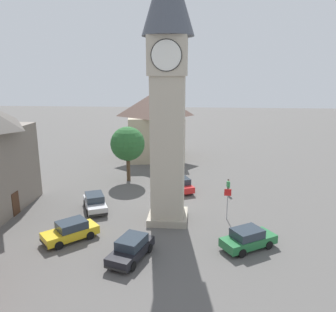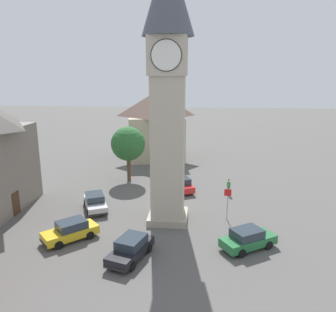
{
  "view_description": "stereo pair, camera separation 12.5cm",
  "coord_description": "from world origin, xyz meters",
  "px_view_note": "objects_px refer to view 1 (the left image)",
  "views": [
    {
      "loc": [
        2.24,
        -26.71,
        12.41
      ],
      "look_at": [
        0.0,
        0.0,
        5.75
      ],
      "focal_mm": 35.51,
      "sensor_mm": 36.0,
      "label": 1
    },
    {
      "loc": [
        2.37,
        -26.69,
        12.41
      ],
      "look_at": [
        0.0,
        0.0,
        5.75
      ],
      "focal_mm": 35.51,
      "sensor_mm": 36.0,
      "label": 2
    }
  ],
  "objects_px": {
    "car_black_far": "(248,239)",
    "pedestrian": "(228,185)",
    "car_silver_kerb": "(180,184)",
    "clock_tower": "(168,69)",
    "car_blue_kerb": "(95,202)",
    "car_white_side": "(131,248)",
    "building_shop_left": "(156,125)",
    "car_red_corner": "(71,231)",
    "tree": "(128,144)",
    "road_sign": "(228,199)"
  },
  "relations": [
    {
      "from": "car_silver_kerb",
      "to": "tree",
      "type": "height_order",
      "value": "tree"
    },
    {
      "from": "car_blue_kerb",
      "to": "car_white_side",
      "type": "distance_m",
      "value": 9.46
    },
    {
      "from": "car_blue_kerb",
      "to": "car_silver_kerb",
      "type": "distance_m",
      "value": 9.72
    },
    {
      "from": "tree",
      "to": "car_blue_kerb",
      "type": "bearing_deg",
      "value": -98.76
    },
    {
      "from": "car_blue_kerb",
      "to": "building_shop_left",
      "type": "relative_size",
      "value": 0.45
    },
    {
      "from": "car_blue_kerb",
      "to": "pedestrian",
      "type": "distance_m",
      "value": 13.79
    },
    {
      "from": "car_silver_kerb",
      "to": "building_shop_left",
      "type": "relative_size",
      "value": 0.45
    },
    {
      "from": "car_blue_kerb",
      "to": "tree",
      "type": "relative_size",
      "value": 0.69
    },
    {
      "from": "car_silver_kerb",
      "to": "car_white_side",
      "type": "bearing_deg",
      "value": -100.97
    },
    {
      "from": "car_blue_kerb",
      "to": "road_sign",
      "type": "distance_m",
      "value": 12.2
    },
    {
      "from": "pedestrian",
      "to": "building_shop_left",
      "type": "height_order",
      "value": "building_shop_left"
    },
    {
      "from": "car_black_far",
      "to": "car_blue_kerb",
      "type": "bearing_deg",
      "value": 155.74
    },
    {
      "from": "clock_tower",
      "to": "pedestrian",
      "type": "distance_m",
      "value": 14.78
    },
    {
      "from": "car_black_far",
      "to": "clock_tower",
      "type": "bearing_deg",
      "value": 145.17
    },
    {
      "from": "clock_tower",
      "to": "tree",
      "type": "xyz_separation_m",
      "value": [
        -5.6,
        10.57,
        -8.32
      ]
    },
    {
      "from": "clock_tower",
      "to": "car_white_side",
      "type": "xyz_separation_m",
      "value": [
        -2.01,
        -6.42,
        -12.02
      ]
    },
    {
      "from": "clock_tower",
      "to": "car_blue_kerb",
      "type": "xyz_separation_m",
      "value": [
        -6.98,
        1.62,
        -12.02
      ]
    },
    {
      "from": "car_blue_kerb",
      "to": "car_red_corner",
      "type": "height_order",
      "value": "same"
    },
    {
      "from": "car_white_side",
      "to": "tree",
      "type": "xyz_separation_m",
      "value": [
        -3.6,
        16.99,
        3.7
      ]
    },
    {
      "from": "car_white_side",
      "to": "tree",
      "type": "height_order",
      "value": "tree"
    },
    {
      "from": "car_white_side",
      "to": "building_shop_left",
      "type": "bearing_deg",
      "value": 93.42
    },
    {
      "from": "pedestrian",
      "to": "building_shop_left",
      "type": "distance_m",
      "value": 18.3
    },
    {
      "from": "car_blue_kerb",
      "to": "car_black_far",
      "type": "relative_size",
      "value": 1.01
    },
    {
      "from": "pedestrian",
      "to": "car_white_side",
      "type": "bearing_deg",
      "value": -120.51
    },
    {
      "from": "car_black_far",
      "to": "building_shop_left",
      "type": "xyz_separation_m",
      "value": [
        -9.92,
        26.26,
        4.3
      ]
    },
    {
      "from": "car_silver_kerb",
      "to": "pedestrian",
      "type": "bearing_deg",
      "value": -8.45
    },
    {
      "from": "car_red_corner",
      "to": "car_white_side",
      "type": "distance_m",
      "value": 5.56
    },
    {
      "from": "car_white_side",
      "to": "building_shop_left",
      "type": "relative_size",
      "value": 0.45
    },
    {
      "from": "clock_tower",
      "to": "pedestrian",
      "type": "height_order",
      "value": "clock_tower"
    },
    {
      "from": "pedestrian",
      "to": "car_black_far",
      "type": "bearing_deg",
      "value": -87.81
    },
    {
      "from": "car_silver_kerb",
      "to": "clock_tower",
      "type": "bearing_deg",
      "value": -95.33
    },
    {
      "from": "pedestrian",
      "to": "road_sign",
      "type": "distance_m",
      "value": 6.38
    },
    {
      "from": "building_shop_left",
      "to": "pedestrian",
      "type": "bearing_deg",
      "value": -57.87
    },
    {
      "from": "pedestrian",
      "to": "road_sign",
      "type": "relative_size",
      "value": 0.6
    },
    {
      "from": "tree",
      "to": "road_sign",
      "type": "distance_m",
      "value": 14.91
    },
    {
      "from": "car_black_far",
      "to": "pedestrian",
      "type": "xyz_separation_m",
      "value": [
        -0.43,
        11.14,
        0.25
      ]
    },
    {
      "from": "pedestrian",
      "to": "tree",
      "type": "height_order",
      "value": "tree"
    },
    {
      "from": "pedestrian",
      "to": "building_shop_left",
      "type": "xyz_separation_m",
      "value": [
        -9.49,
        15.12,
        4.05
      ]
    },
    {
      "from": "clock_tower",
      "to": "car_black_far",
      "type": "relative_size",
      "value": 4.97
    },
    {
      "from": "clock_tower",
      "to": "car_red_corner",
      "type": "bearing_deg",
      "value": -149.35
    },
    {
      "from": "car_black_far",
      "to": "tree",
      "type": "relative_size",
      "value": 0.68
    },
    {
      "from": "car_white_side",
      "to": "car_black_far",
      "type": "xyz_separation_m",
      "value": [
        8.22,
        2.09,
        0.0
      ]
    },
    {
      "from": "clock_tower",
      "to": "car_blue_kerb",
      "type": "distance_m",
      "value": 14.0
    },
    {
      "from": "car_silver_kerb",
      "to": "tree",
      "type": "bearing_deg",
      "value": 154.54
    },
    {
      "from": "car_red_corner",
      "to": "pedestrian",
      "type": "xyz_separation_m",
      "value": [
        12.9,
        11.03,
        0.25
      ]
    },
    {
      "from": "car_blue_kerb",
      "to": "building_shop_left",
      "type": "bearing_deg",
      "value": 80.82
    },
    {
      "from": "car_blue_kerb",
      "to": "car_black_far",
      "type": "bearing_deg",
      "value": -24.26
    },
    {
      "from": "clock_tower",
      "to": "car_white_side",
      "type": "distance_m",
      "value": 13.77
    },
    {
      "from": "car_red_corner",
      "to": "car_black_far",
      "type": "relative_size",
      "value": 0.95
    },
    {
      "from": "car_blue_kerb",
      "to": "car_silver_kerb",
      "type": "relative_size",
      "value": 1.0
    }
  ]
}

